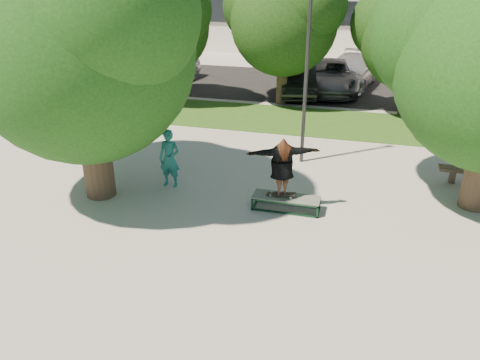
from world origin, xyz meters
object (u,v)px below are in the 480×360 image
(tree_left, at_px, (79,35))
(car_silver_b, at_px, (350,71))
(lamppost, at_px, (307,67))
(car_silver_a, at_px, (169,68))
(car_dark, at_px, (298,79))
(bystander, at_px, (169,159))
(car_grey, at_px, (331,76))
(grind_box, at_px, (286,203))

(tree_left, distance_m, car_silver_b, 16.84)
(lamppost, xyz_separation_m, car_silver_b, (0.95, 11.32, -2.32))
(car_silver_a, distance_m, car_dark, 7.39)
(bystander, distance_m, car_grey, 13.33)
(car_silver_b, bearing_deg, tree_left, -102.40)
(car_silver_a, height_order, car_dark, car_silver_a)
(tree_left, height_order, car_silver_a, tree_left)
(grind_box, bearing_deg, bystander, 170.64)
(grind_box, height_order, car_silver_a, car_silver_a)
(bystander, xyz_separation_m, car_silver_a, (-5.36, 12.50, -0.07))
(bystander, relative_size, car_grey, 0.30)
(bystander, relative_size, car_silver_a, 0.37)
(tree_left, distance_m, grind_box, 6.86)
(bystander, bearing_deg, car_silver_b, 73.11)
(tree_left, distance_m, car_dark, 13.87)
(car_silver_b, bearing_deg, car_dark, -125.86)
(grind_box, relative_size, car_grey, 0.31)
(car_dark, height_order, car_silver_b, car_silver_b)
(grind_box, bearing_deg, car_dark, 97.31)
(car_grey, distance_m, car_silver_b, 1.65)
(tree_left, bearing_deg, car_dark, 73.54)
(lamppost, xyz_separation_m, car_grey, (0.03, 9.96, -2.35))
(car_dark, distance_m, car_silver_b, 3.42)
(lamppost, relative_size, car_grey, 1.07)
(tree_left, height_order, car_grey, tree_left)
(tree_left, height_order, grind_box, tree_left)
(lamppost, bearing_deg, car_dark, 99.53)
(lamppost, relative_size, grind_box, 3.39)
(tree_left, bearing_deg, lamppost, 36.42)
(grind_box, height_order, bystander, bystander)
(car_dark, bearing_deg, car_silver_b, 33.97)
(car_dark, bearing_deg, grind_box, -92.97)
(car_grey, bearing_deg, lamppost, -96.03)
(lamppost, bearing_deg, bystander, -140.33)
(car_dark, bearing_deg, car_silver_a, 164.57)
(grind_box, xyz_separation_m, car_silver_a, (-8.95, 13.09, 0.61))
(tree_left, xyz_separation_m, car_silver_a, (-3.57, 13.50, -3.63))
(car_dark, xyz_separation_m, car_silver_b, (2.45, 2.38, 0.05))
(lamppost, height_order, car_grey, lamppost)
(grind_box, distance_m, car_dark, 12.54)
(car_dark, bearing_deg, bystander, -109.86)
(bystander, distance_m, car_silver_b, 14.90)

